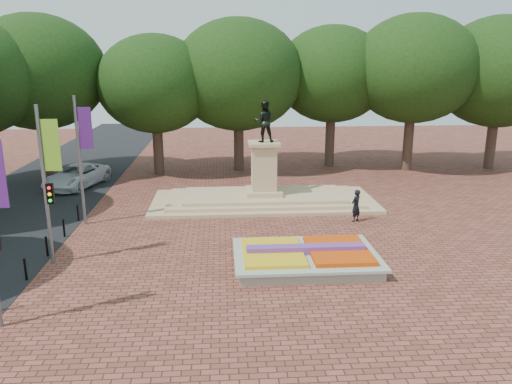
{
  "coord_description": "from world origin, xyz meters",
  "views": [
    {
      "loc": [
        -2.61,
        -22.28,
        8.76
      ],
      "look_at": [
        -0.88,
        2.43,
        2.2
      ],
      "focal_mm": 35.0,
      "sensor_mm": 36.0,
      "label": 1
    }
  ],
  "objects": [
    {
      "name": "pedestrian",
      "position": [
        4.81,
        3.9,
        0.92
      ],
      "size": [
        0.79,
        0.77,
        1.83
      ],
      "primitive_type": "imported",
      "rotation": [
        0.0,
        0.0,
        3.86
      ],
      "color": "black",
      "rests_on": "ground"
    },
    {
      "name": "tree_row_back",
      "position": [
        2.33,
        18.0,
        6.67
      ],
      "size": [
        44.8,
        8.8,
        10.43
      ],
      "color": "#36261D",
      "rests_on": "ground"
    },
    {
      "name": "bollard_row",
      "position": [
        -10.7,
        -1.5,
        0.53
      ],
      "size": [
        0.12,
        13.12,
        0.98
      ],
      "color": "black",
      "rests_on": "ground"
    },
    {
      "name": "banner_poles",
      "position": [
        -10.08,
        -1.31,
        3.88
      ],
      "size": [
        0.88,
        11.17,
        7.0
      ],
      "color": "slate",
      "rests_on": "ground"
    },
    {
      "name": "flower_bed",
      "position": [
        1.03,
        -2.0,
        0.38
      ],
      "size": [
        6.3,
        4.3,
        0.91
      ],
      "color": "gray",
      "rests_on": "ground"
    },
    {
      "name": "ground",
      "position": [
        0.0,
        0.0,
        0.0
      ],
      "size": [
        90.0,
        90.0,
        0.0
      ],
      "primitive_type": "plane",
      "color": "brown",
      "rests_on": "ground"
    },
    {
      "name": "monument",
      "position": [
        0.0,
        8.0,
        0.88
      ],
      "size": [
        14.0,
        6.0,
        6.4
      ],
      "color": "tan",
      "rests_on": "ground"
    },
    {
      "name": "asphalt_street",
      "position": [
        -15.0,
        5.0,
        0.01
      ],
      "size": [
        9.0,
        90.0,
        0.02
      ],
      "primitive_type": "cube",
      "color": "black",
      "rests_on": "ground"
    },
    {
      "name": "van",
      "position": [
        -12.94,
        13.06,
        0.79
      ],
      "size": [
        4.17,
        6.22,
        1.58
      ],
      "primitive_type": "imported",
      "rotation": [
        0.0,
        0.0,
        -0.3
      ],
      "color": "silver",
      "rests_on": "ground"
    }
  ]
}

